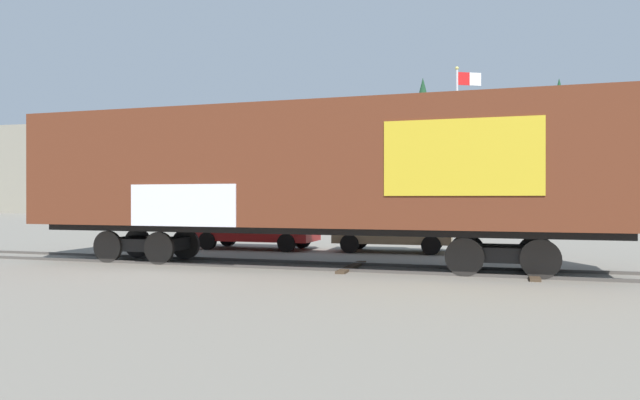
{
  "coord_description": "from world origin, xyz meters",
  "views": [
    {
      "loc": [
        3.07,
        -15.02,
        1.85
      ],
      "look_at": [
        -0.89,
        1.95,
        1.81
      ],
      "focal_mm": 32.04,
      "sensor_mm": 36.0,
      "label": 1
    }
  ],
  "objects_px": {
    "flagpole": "(460,132)",
    "parked_car_tan": "(391,229)",
    "parked_car_red": "(254,225)",
    "freight_car": "(308,170)"
  },
  "relations": [
    {
      "from": "flagpole",
      "to": "parked_car_red",
      "type": "xyz_separation_m",
      "value": [
        -7.51,
        -9.15,
        -4.26
      ]
    },
    {
      "from": "freight_car",
      "to": "flagpole",
      "type": "height_order",
      "value": "flagpole"
    },
    {
      "from": "flagpole",
      "to": "parked_car_tan",
      "type": "distance_m",
      "value": 10.43
    },
    {
      "from": "freight_car",
      "to": "parked_car_tan",
      "type": "xyz_separation_m",
      "value": [
        1.76,
        4.88,
        -1.84
      ]
    },
    {
      "from": "parked_car_tan",
      "to": "freight_car",
      "type": "bearing_deg",
      "value": -109.78
    },
    {
      "from": "freight_car",
      "to": "parked_car_tan",
      "type": "relative_size",
      "value": 3.99
    },
    {
      "from": "parked_car_red",
      "to": "parked_car_tan",
      "type": "height_order",
      "value": "parked_car_red"
    },
    {
      "from": "parked_car_red",
      "to": "freight_car",
      "type": "bearing_deg",
      "value": -55.91
    },
    {
      "from": "parked_car_tan",
      "to": "parked_car_red",
      "type": "bearing_deg",
      "value": -179.97
    },
    {
      "from": "freight_car",
      "to": "flagpole",
      "type": "xyz_separation_m",
      "value": [
        4.21,
        14.03,
        2.52
      ]
    }
  ]
}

